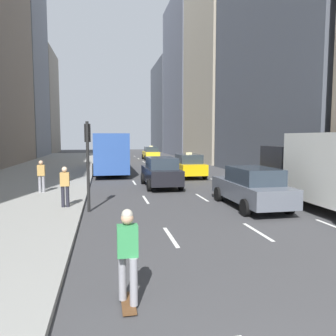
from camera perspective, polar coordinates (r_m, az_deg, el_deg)
sidewalk_left at (r=28.93m, az=-20.75°, el=-0.74°), size 8.00×66.00×0.15m
lane_markings at (r=25.00m, az=-0.14°, el=-1.45°), size 5.72×56.00×0.01m
building_row_right at (r=38.90m, az=11.66°, el=22.77°), size 6.00×78.17×36.92m
taxi_lead at (r=43.58m, az=-3.02°, el=2.61°), size 2.02×4.40×1.87m
taxi_second at (r=24.34m, az=3.50°, el=0.42°), size 2.02×4.40×1.87m
sedan_black_near at (r=19.53m, az=-1.25°, el=-0.70°), size 2.02×4.71×1.80m
sedan_silver_behind at (r=14.34m, az=14.32°, el=-3.22°), size 2.02×4.83×1.72m
city_bus at (r=28.60m, az=-10.09°, el=2.91°), size 2.80×11.61×3.25m
skateboarder at (r=5.94m, az=-7.05°, el=-14.48°), size 0.36×0.80×1.75m
pedestrian_mid_block at (r=13.89m, az=-17.51°, el=-2.78°), size 0.36×0.22×1.65m
pedestrian_far_walking at (r=18.00m, az=-21.20°, el=-1.08°), size 0.36×0.22×1.65m
traffic_light_pole at (r=13.39m, az=-13.80°, el=2.79°), size 0.24×0.42×3.60m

